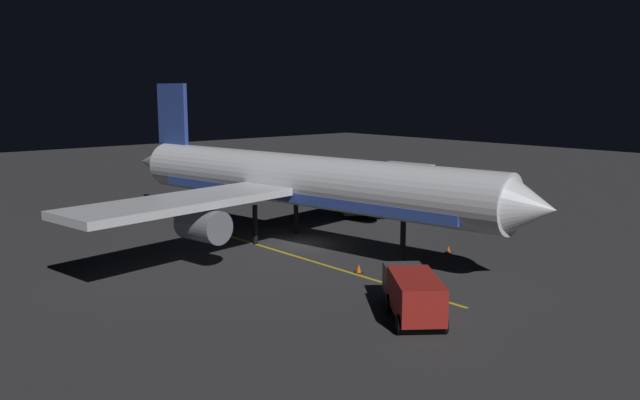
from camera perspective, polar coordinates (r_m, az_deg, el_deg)
The scene contains 8 objects.
ground_plane at distance 46.98m, azimuth -1.61°, elevation -4.03°, with size 180.00×180.00×0.20m, color #303032.
apron_guide_stripe at distance 42.38m, azimuth -0.83°, elevation -5.39°, with size 0.24×24.83×0.01m, color gold.
airliner at distance 46.52m, azimuth -2.20°, elevation 1.60°, with size 34.69×38.05×11.60m.
baggage_truck at distance 32.14m, azimuth 8.20°, elevation -8.24°, with size 5.41×6.12×2.23m.
catering_truck at distance 56.46m, azimuth 5.19°, elevation -0.31°, with size 6.00×4.87×2.52m.
ground_crew_worker at distance 35.10m, azimuth 7.88°, elevation -7.18°, with size 0.40×0.40×1.74m.
traffic_cone_near_left at distance 39.65m, azimuth 3.44°, elevation -6.10°, with size 0.50×0.50×0.55m.
traffic_cone_near_right at distance 45.06m, azimuth 11.28°, elevation -4.34°, with size 0.50×0.50×0.55m.
Camera 1 is at (29.08, 35.19, 10.98)m, focal length 36.19 mm.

